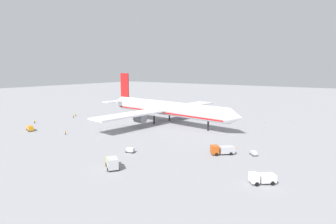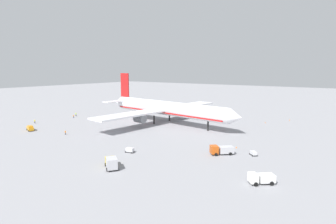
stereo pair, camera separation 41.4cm
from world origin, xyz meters
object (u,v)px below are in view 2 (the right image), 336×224
baggage_cart_0 (130,150)px  ground_worker_3 (76,114)px  service_truck_0 (222,150)px  ground_worker_0 (35,121)px  ground_worker_1 (74,116)px  traffic_cone_1 (160,107)px  traffic_cone_3 (134,109)px  baggage_cart_1 (253,153)px  traffic_cone_0 (236,147)px  service_van (30,128)px  airliner (165,108)px  service_truck_1 (261,178)px  traffic_cone_2 (290,120)px  service_truck_2 (111,162)px  traffic_cone_4 (265,122)px  ground_worker_2 (65,133)px

baggage_cart_0 → ground_worker_3: size_ratio=1.92×
service_truck_0 → ground_worker_0: 88.03m
ground_worker_1 → traffic_cone_1: size_ratio=3.16×
service_truck_0 → traffic_cone_3: size_ratio=11.77×
baggage_cart_1 → traffic_cone_0: (-6.63, 4.18, -0.37)m
service_van → traffic_cone_3: (-4.02, 65.46, -0.76)m
airliner → ground_worker_3: size_ratio=42.05×
service_truck_1 → traffic_cone_3: bearing=145.7°
traffic_cone_3 → traffic_cone_0: bearing=-27.5°
service_truck_0 → service_truck_1: size_ratio=1.16×
service_truck_1 → traffic_cone_2: service_truck_1 is taller
baggage_cart_1 → traffic_cone_3: baggage_cart_1 is taller
service_truck_1 → service_truck_2: 34.89m
traffic_cone_0 → traffic_cone_2: bearing=86.3°
traffic_cone_1 → ground_worker_3: bearing=-106.6°
service_truck_0 → traffic_cone_1: 99.71m
airliner → baggage_cart_1: airliner is taller
service_truck_2 → ground_worker_3: (-70.86, 42.11, -0.66)m
ground_worker_1 → traffic_cone_3: bearing=81.2°
traffic_cone_4 → service_truck_2: bearing=-100.3°
traffic_cone_1 → traffic_cone_4: (70.03, -13.83, 0.00)m
service_van → ground_worker_3: bearing=113.4°
service_truck_1 → service_truck_0: bearing=137.6°
service_truck_1 → traffic_cone_4: service_truck_1 is taller
service_truck_0 → service_van: size_ratio=1.26×
baggage_cart_0 → traffic_cone_1: bearing=121.6°
ground_worker_2 → airliner: bearing=66.5°
traffic_cone_2 → service_van: bearing=-134.2°
baggage_cart_1 → traffic_cone_0: baggage_cart_1 is taller
ground_worker_0 → ground_worker_2: 30.95m
service_truck_1 → ground_worker_3: 107.91m
service_van → ground_worker_1: service_van is taller
ground_worker_0 → ground_worker_1: 18.47m
traffic_cone_1 → traffic_cone_4: same height
ground_worker_1 → traffic_cone_4: ground_worker_1 is taller
service_van → traffic_cone_1: size_ratio=9.31×
ground_worker_0 → ground_worker_1: (3.08, 18.21, 0.05)m
airliner → service_truck_0: size_ratio=11.42×
service_truck_2 → traffic_cone_2: size_ratio=10.95×
traffic_cone_0 → traffic_cone_2: (3.80, 58.08, 0.00)m
service_truck_0 → ground_worker_2: size_ratio=3.93×
ground_worker_1 → traffic_cone_0: (85.83, -3.51, -0.61)m
ground_worker_1 → traffic_cone_4: 92.02m
service_van → traffic_cone_2: (79.69, 81.91, -0.76)m
service_van → traffic_cone_4: bearing=44.0°
airliner → traffic_cone_3: (-38.67, 22.16, -6.41)m
traffic_cone_0 → traffic_cone_1: size_ratio=1.00×
traffic_cone_2 → baggage_cart_1: bearing=-87.4°
service_van → traffic_cone_4: size_ratio=9.31×
ground_worker_0 → traffic_cone_4: 104.14m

